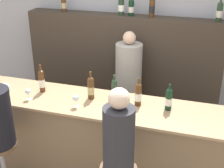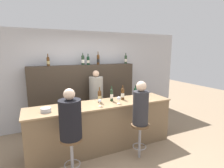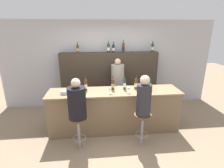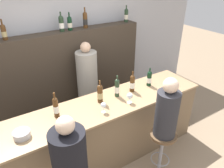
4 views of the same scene
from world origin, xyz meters
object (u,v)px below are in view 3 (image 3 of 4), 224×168
(wine_bottle_counter_2, at_px, (125,84))
(wine_glass_0, at_px, (83,90))
(wine_bottle_counter_3, at_px, (136,84))
(metal_bowl, at_px, (65,92))
(wine_bottle_backbar_0, at_px, (78,49))
(wine_glass_1, at_px, (110,89))
(wine_bottle_backbar_4, at_px, (152,47))
(wine_bottle_backbar_2, at_px, (113,48))
(bartender, at_px, (117,88))
(bar_stool_left, at_px, (78,125))
(wine_bottle_counter_4, at_px, (150,83))
(wine_bottle_backbar_3, at_px, (123,47))
(guest_seated_right, at_px, (144,98))
(guest_seated_left, at_px, (77,102))
(wine_bottle_counter_1, at_px, (113,84))
(wine_glass_2, at_px, (129,88))
(wine_bottle_backbar_1, at_px, (108,48))
(bar_stool_right, at_px, (142,121))
(wine_bottle_counter_0, at_px, (86,85))

(wine_bottle_counter_2, xyz_separation_m, wine_glass_0, (-0.95, -0.24, -0.04))
(wine_bottle_counter_3, distance_m, metal_bowl, 1.64)
(wine_bottle_backbar_0, relative_size, metal_bowl, 1.62)
(wine_glass_0, height_order, wine_glass_1, wine_glass_1)
(wine_bottle_backbar_0, relative_size, wine_bottle_backbar_4, 0.96)
(wine_bottle_backbar_2, distance_m, bartender, 1.16)
(wine_bottle_counter_3, xyz_separation_m, bar_stool_left, (-1.31, -0.73, -0.58))
(wine_bottle_counter_4, distance_m, wine_bottle_backbar_3, 1.50)
(wine_bottle_counter_2, bearing_deg, wine_bottle_counter_3, -0.00)
(metal_bowl, relative_size, bartender, 0.12)
(metal_bowl, bearing_deg, wine_bottle_counter_4, 4.56)
(wine_bottle_counter_3, xyz_separation_m, guest_seated_right, (-0.01, -0.73, -0.06))
(wine_glass_0, height_order, bar_stool_left, wine_glass_0)
(wine_bottle_counter_4, relative_size, wine_bottle_backbar_3, 0.85)
(wine_glass_1, xyz_separation_m, guest_seated_left, (-0.68, -0.49, -0.06))
(wine_bottle_counter_1, distance_m, wine_bottle_backbar_3, 1.49)
(wine_glass_0, bearing_deg, wine_glass_1, -0.00)
(wine_bottle_counter_3, xyz_separation_m, wine_glass_2, (-0.22, -0.24, -0.03))
(wine_bottle_counter_3, bearing_deg, wine_bottle_backbar_1, 113.84)
(wine_bottle_backbar_0, bearing_deg, guest_seated_right, -54.36)
(wine_bottle_backbar_0, height_order, metal_bowl, wine_bottle_backbar_0)
(wine_bottle_backbar_1, xyz_separation_m, wine_bottle_backbar_4, (1.30, 0.00, -0.00))
(metal_bowl, height_order, bartender, bartender)
(wine_bottle_counter_2, height_order, wine_bottle_backbar_3, wine_bottle_backbar_3)
(wine_bottle_backbar_2, height_order, wine_glass_1, wine_bottle_backbar_2)
(metal_bowl, bearing_deg, wine_bottle_counter_2, 6.57)
(wine_glass_2, xyz_separation_m, bartender, (-0.10, 1.09, -0.37))
(wine_bottle_counter_4, xyz_separation_m, wine_bottle_backbar_4, (0.42, 1.23, 0.71))
(wine_bottle_backbar_0, xyz_separation_m, wine_glass_0, (0.20, -1.47, -0.73))
(wine_bottle_backbar_1, xyz_separation_m, wine_bottle_backbar_3, (0.43, 0.00, 0.01))
(wine_bottle_counter_2, height_order, wine_bottle_backbar_0, wine_bottle_backbar_0)
(wine_bottle_counter_4, relative_size, wine_glass_1, 2.06)
(wine_bottle_backbar_2, bearing_deg, bar_stool_right, -78.73)
(guest_seated_left, distance_m, bar_stool_right, 1.39)
(wine_bottle_backbar_4, relative_size, guest_seated_right, 0.38)
(wine_bottle_counter_1, bearing_deg, wine_bottle_backbar_1, 89.87)
(wine_bottle_backbar_0, bearing_deg, wine_bottle_backbar_4, 0.00)
(wine_bottle_counter_0, distance_m, bar_stool_right, 1.49)
(bar_stool_right, height_order, guest_seated_right, guest_seated_right)
(wine_glass_2, height_order, bar_stool_left, wine_glass_2)
(wine_bottle_counter_0, bearing_deg, wine_bottle_backbar_2, 58.09)
(wine_bottle_backbar_1, relative_size, wine_glass_1, 2.20)
(bar_stool_left, bearing_deg, bar_stool_right, 0.00)
(guest_seated_left, bearing_deg, wine_bottle_counter_1, 43.69)
(bar_stool_left, xyz_separation_m, guest_seated_left, (0.00, 0.00, 0.50))
(wine_bottle_backbar_1, relative_size, metal_bowl, 1.72)
(wine_bottle_counter_1, bearing_deg, bar_stool_right, -53.58)
(wine_glass_2, height_order, bar_stool_right, wine_glass_2)
(wine_bottle_backbar_2, bearing_deg, bar_stool_left, -114.86)
(wine_glass_1, xyz_separation_m, bartender, (0.31, 1.09, -0.37))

